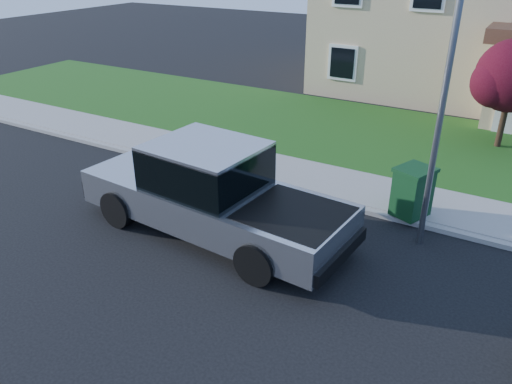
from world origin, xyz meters
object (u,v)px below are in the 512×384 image
woman (260,183)px  trash_bin (412,191)px  pickup_truck (212,193)px  street_lamp (442,106)px

woman → trash_bin: size_ratio=1.36×
pickup_truck → street_lamp: 5.24m
pickup_truck → woman: pickup_truck is taller
street_lamp → woman: bearing=-177.2°
woman → trash_bin: (3.39, 1.49, -0.02)m
woman → street_lamp: (3.90, 0.48, 2.44)m
trash_bin → street_lamp: (0.51, -1.01, 2.45)m
pickup_truck → street_lamp: (4.35, 1.92, 2.21)m
pickup_truck → woman: bearing=76.8°
woman → street_lamp: 4.62m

